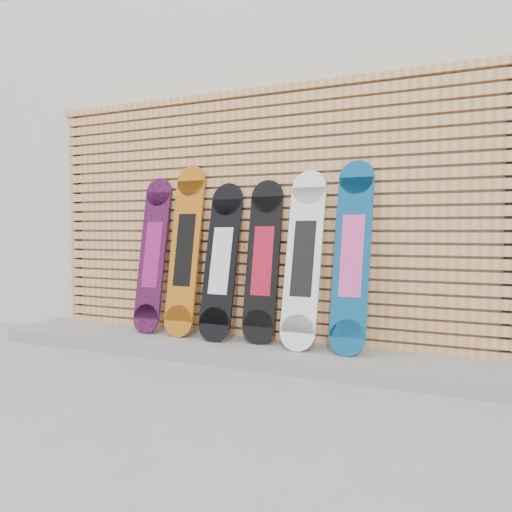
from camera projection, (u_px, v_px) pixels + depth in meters
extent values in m
plane|color=gray|center=(215.00, 382.00, 3.50)|extent=(80.00, 80.00, 0.00)
cube|color=beige|center=(380.00, 173.00, 6.40)|extent=(12.00, 5.00, 3.60)
cube|color=gray|center=(238.00, 350.00, 4.18)|extent=(4.60, 0.70, 0.12)
cube|color=tan|center=(253.00, 334.00, 4.44)|extent=(4.20, 0.05, 0.08)
cube|color=tan|center=(253.00, 323.00, 4.44)|extent=(4.20, 0.05, 0.08)
cube|color=tan|center=(253.00, 313.00, 4.43)|extent=(4.20, 0.05, 0.07)
cube|color=tan|center=(253.00, 302.00, 4.43)|extent=(4.20, 0.05, 0.07)
cube|color=tan|center=(253.00, 291.00, 4.42)|extent=(4.20, 0.05, 0.07)
cube|color=tan|center=(253.00, 280.00, 4.42)|extent=(4.20, 0.05, 0.07)
cube|color=tan|center=(253.00, 269.00, 4.41)|extent=(4.20, 0.05, 0.07)
cube|color=tan|center=(253.00, 258.00, 4.41)|extent=(4.20, 0.05, 0.07)
cube|color=tan|center=(253.00, 247.00, 4.40)|extent=(4.20, 0.05, 0.07)
cube|color=tan|center=(253.00, 236.00, 4.40)|extent=(4.20, 0.05, 0.08)
cube|color=tan|center=(253.00, 225.00, 4.39)|extent=(4.20, 0.05, 0.08)
cube|color=tan|center=(253.00, 214.00, 4.39)|extent=(4.20, 0.05, 0.08)
cube|color=tan|center=(253.00, 203.00, 4.38)|extent=(4.20, 0.05, 0.08)
cube|color=tan|center=(253.00, 192.00, 4.38)|extent=(4.20, 0.05, 0.08)
cube|color=tan|center=(253.00, 181.00, 4.37)|extent=(4.20, 0.05, 0.08)
cube|color=tan|center=(253.00, 170.00, 4.37)|extent=(4.20, 0.05, 0.08)
cube|color=tan|center=(253.00, 159.00, 4.36)|extent=(4.20, 0.05, 0.08)
cube|color=tan|center=(253.00, 148.00, 4.36)|extent=(4.20, 0.05, 0.08)
cube|color=tan|center=(253.00, 136.00, 4.35)|extent=(4.20, 0.05, 0.08)
cube|color=tan|center=(253.00, 125.00, 4.35)|extent=(4.20, 0.05, 0.08)
cube|color=tan|center=(253.00, 114.00, 4.34)|extent=(4.20, 0.05, 0.08)
cube|color=tan|center=(253.00, 103.00, 4.34)|extent=(4.20, 0.05, 0.08)
cube|color=black|center=(79.00, 225.00, 5.23)|extent=(0.06, 0.04, 2.23)
cube|color=black|center=(509.00, 223.00, 3.59)|extent=(0.06, 0.04, 2.23)
cube|color=tan|center=(253.00, 92.00, 4.33)|extent=(4.26, 0.07, 0.06)
cube|color=black|center=(153.00, 255.00, 4.63)|extent=(0.27, 0.24, 1.17)
cylinder|color=black|center=(146.00, 319.00, 4.56)|extent=(0.27, 0.07, 0.27)
cylinder|color=black|center=(159.00, 192.00, 4.70)|extent=(0.27, 0.07, 0.27)
cube|color=#881B60|center=(153.00, 255.00, 4.63)|extent=(0.17, 0.14, 0.61)
cube|color=#B15D12|center=(185.00, 250.00, 4.48)|extent=(0.29, 0.25, 1.26)
cylinder|color=#B15D12|center=(179.00, 321.00, 4.41)|extent=(0.29, 0.07, 0.29)
cylinder|color=#B15D12|center=(191.00, 181.00, 4.55)|extent=(0.29, 0.07, 0.29)
cube|color=black|center=(185.00, 250.00, 4.48)|extent=(0.18, 0.14, 0.65)
cube|color=black|center=(221.00, 261.00, 4.31)|extent=(0.30, 0.27, 1.08)
cylinder|color=black|center=(214.00, 324.00, 4.23)|extent=(0.30, 0.09, 0.29)
cylinder|color=black|center=(228.00, 200.00, 4.40)|extent=(0.30, 0.09, 0.29)
cube|color=silver|center=(221.00, 261.00, 4.31)|extent=(0.18, 0.16, 0.58)
cube|color=black|center=(263.00, 261.00, 4.20)|extent=(0.29, 0.22, 1.09)
cylinder|color=black|center=(258.00, 327.00, 4.14)|extent=(0.29, 0.07, 0.29)
cylinder|color=black|center=(267.00, 197.00, 4.26)|extent=(0.29, 0.07, 0.29)
cube|color=maroon|center=(263.00, 261.00, 4.20)|extent=(0.18, 0.13, 0.58)
cube|color=white|center=(304.00, 258.00, 4.00)|extent=(0.29, 0.30, 1.16)
cylinder|color=white|center=(298.00, 333.00, 3.90)|extent=(0.29, 0.09, 0.29)
cylinder|color=white|center=(309.00, 188.00, 4.09)|extent=(0.29, 0.09, 0.29)
cube|color=black|center=(304.00, 258.00, 4.00)|extent=(0.18, 0.17, 0.61)
cube|color=navy|center=(352.00, 256.00, 3.84)|extent=(0.28, 0.30, 1.23)
cylinder|color=navy|center=(347.00, 338.00, 3.75)|extent=(0.28, 0.08, 0.28)
cylinder|color=navy|center=(357.00, 177.00, 3.93)|extent=(0.28, 0.08, 0.28)
cube|color=#F255A8|center=(352.00, 256.00, 3.84)|extent=(0.17, 0.17, 0.63)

